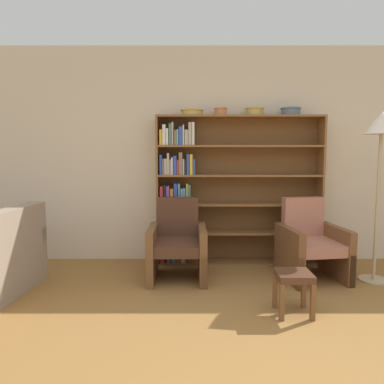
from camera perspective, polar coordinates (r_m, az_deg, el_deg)
wall_back at (r=4.92m, az=5.79°, el=5.57°), size 12.00×0.06×2.75m
bookshelf at (r=4.76m, az=4.43°, el=0.29°), size 2.07×0.30×1.87m
bowl_brass at (r=4.72m, az=-0.21°, el=12.10°), size 0.29×0.29×0.08m
bowl_slate at (r=4.74m, az=4.18°, el=12.19°), size 0.17×0.17×0.09m
bowl_cream at (r=4.79m, az=9.29°, el=12.09°), size 0.24×0.24×0.10m
bowl_copper at (r=4.88m, az=14.59°, el=11.85°), size 0.25×0.25×0.10m
armchair_leather at (r=4.27m, az=-2.44°, el=-7.94°), size 0.65×0.69×0.89m
armchair_cushioned at (r=4.47m, az=17.41°, el=-7.58°), size 0.73×0.77×0.89m
floor_lamp at (r=4.51m, az=26.66°, el=7.61°), size 0.36×0.36×1.85m
footstool at (r=3.48m, az=15.04°, el=-12.97°), size 0.30×0.30×0.38m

